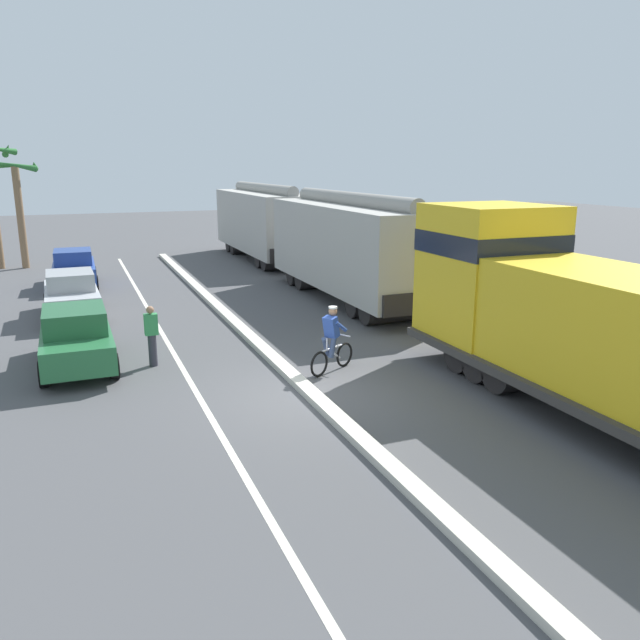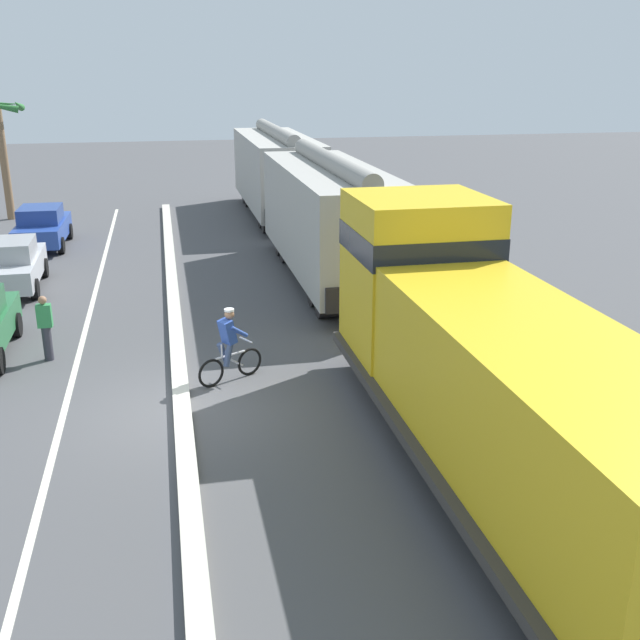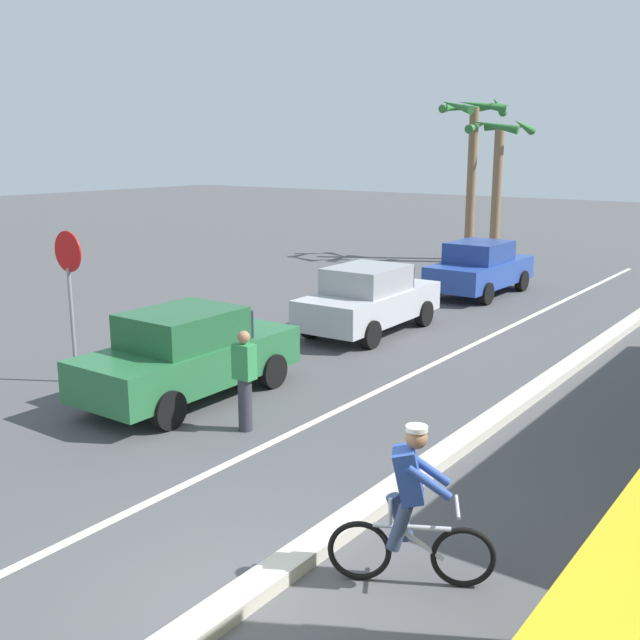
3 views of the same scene
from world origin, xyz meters
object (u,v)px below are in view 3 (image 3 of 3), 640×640
stop_sign (70,277)px  palm_tree_far (498,160)px  parked_car_blue (480,268)px  palm_tree_near (474,139)px  parked_car_green (189,354)px  parked_car_silver (369,299)px  pedestrian_by_cars (245,379)px  cyclist (410,510)px

stop_sign → palm_tree_far: (0.26, 18.90, 1.89)m
parked_car_blue → palm_tree_far: bearing=109.8°
parked_car_blue → palm_tree_near: bearing=117.7°
parked_car_green → palm_tree_far: (-2.17, 18.30, 3.09)m
palm_tree_far → parked_car_green: bearing=-83.2°
parked_car_silver → parked_car_green: bearing=-89.4°
parked_car_green → palm_tree_far: 18.69m
palm_tree_far → pedestrian_by_cars: palm_tree_far is taller
parked_car_silver → pedestrian_by_cars: same height
parked_car_silver → palm_tree_near: palm_tree_near is taller
parked_car_green → pedestrian_by_cars: size_ratio=2.60×
cyclist → palm_tree_far: (-8.21, 21.10, 3.09)m
cyclist → stop_sign: bearing=165.5°
parked_car_green → palm_tree_near: palm_tree_near is taller
parked_car_green → pedestrian_by_cars: 1.94m
palm_tree_near → palm_tree_far: size_ratio=1.15×
palm_tree_near → stop_sign: bearing=-87.2°
parked_car_green → palm_tree_near: (-3.35, 18.58, 3.87)m
parked_car_blue → stop_sign: stop_sign is taller
palm_tree_near → cyclist: bearing=-66.3°
cyclist → palm_tree_near: palm_tree_near is taller
parked_car_green → parked_car_blue: same height
parked_car_blue → palm_tree_far: palm_tree_far is taller
cyclist → palm_tree_near: size_ratio=0.27×
stop_sign → pedestrian_by_cars: size_ratio=1.78×
cyclist → parked_car_blue: bearing=111.9°
parked_car_blue → pedestrian_by_cars: bearing=-82.1°
stop_sign → pedestrian_by_cars: 4.43m
palm_tree_near → parked_car_green: bearing=-79.8°
cyclist → pedestrian_by_cars: (-4.19, 2.21, 0.03)m
parked_car_green → pedestrian_by_cars: same height
parked_car_blue → cyclist: size_ratio=2.46×
parked_car_green → pedestrian_by_cars: (1.84, -0.59, 0.03)m
stop_sign → palm_tree_far: 19.00m
parked_car_green → pedestrian_by_cars: bearing=-17.7°
parked_car_green → parked_car_blue: size_ratio=1.00×
stop_sign → parked_car_blue: bearing=78.6°
parked_car_silver → stop_sign: (-2.37, -6.61, 1.21)m
palm_tree_near → palm_tree_far: (1.18, -0.28, -0.77)m
cyclist → pedestrian_by_cars: cyclist is taller
stop_sign → palm_tree_near: (-0.92, 19.18, 2.66)m
cyclist → palm_tree_far: size_ratio=0.31×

